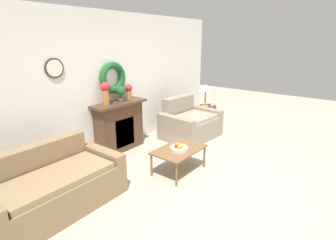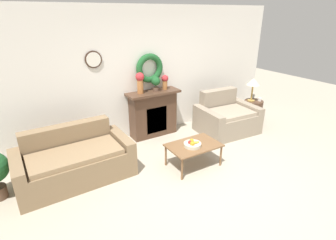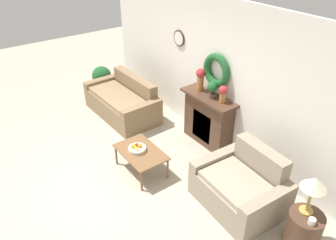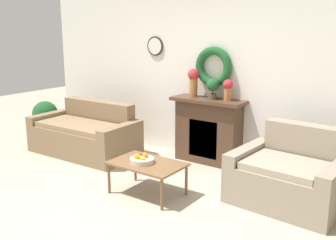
{
  "view_description": "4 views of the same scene",
  "coord_description": "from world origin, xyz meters",
  "views": [
    {
      "loc": [
        -3.25,
        -1.66,
        2.18
      ],
      "look_at": [
        0.28,
        1.14,
        0.79
      ],
      "focal_mm": 28.0,
      "sensor_mm": 36.0,
      "label": 1
    },
    {
      "loc": [
        -2.43,
        -2.49,
        2.55
      ],
      "look_at": [
        -0.07,
        1.39,
        0.67
      ],
      "focal_mm": 28.0,
      "sensor_mm": 36.0,
      "label": 2
    },
    {
      "loc": [
        3.86,
        -1.49,
        3.73
      ],
      "look_at": [
        0.13,
        1.24,
        0.88
      ],
      "focal_mm": 35.0,
      "sensor_mm": 36.0,
      "label": 3
    },
    {
      "loc": [
        2.94,
        -2.88,
        2.07
      ],
      "look_at": [
        -0.12,
        1.41,
        0.8
      ],
      "focal_mm": 42.0,
      "sensor_mm": 36.0,
      "label": 4
    }
  ],
  "objects": [
    {
      "name": "coffee_table",
      "position": [
        0.05,
        0.73,
        0.38
      ],
      "size": [
        0.91,
        0.59,
        0.42
      ],
      "color": "brown",
      "rests_on": "ground_plane"
    },
    {
      "name": "potted_plant_floor_by_couch",
      "position": [
        -2.92,
        1.5,
        0.47
      ],
      "size": [
        0.46,
        0.46,
        0.74
      ],
      "color": "brown",
      "rests_on": "ground_plane"
    },
    {
      "name": "vase_on_mantel_left",
      "position": [
        -0.22,
        2.23,
        1.26
      ],
      "size": [
        0.18,
        0.18,
        0.43
      ],
      "color": "#AD6B38",
      "rests_on": "fireplace"
    },
    {
      "name": "loveseat_right",
      "position": [
        1.57,
        1.53,
        0.32
      ],
      "size": [
        1.31,
        1.05,
        0.9
      ],
      "rotation": [
        0.0,
        0.0,
        -0.07
      ],
      "color": "gray",
      "rests_on": "ground_plane"
    },
    {
      "name": "vase_on_mantel_right",
      "position": [
        0.37,
        2.23,
        1.19
      ],
      "size": [
        0.15,
        0.15,
        0.31
      ],
      "color": "#AD6B38",
      "rests_on": "fireplace"
    },
    {
      "name": "ground_plane",
      "position": [
        0.0,
        0.0,
        0.0
      ],
      "size": [
        16.0,
        16.0,
        0.0
      ],
      "primitive_type": "plane",
      "color": "#ADA38E"
    },
    {
      "name": "couch_left",
      "position": [
        -1.82,
        1.44,
        0.31
      ],
      "size": [
        1.8,
        0.97,
        0.83
      ],
      "rotation": [
        0.0,
        0.0,
        0.03
      ],
      "color": "#846B4C",
      "rests_on": "ground_plane"
    },
    {
      "name": "wall_back",
      "position": [
        0.0,
        2.43,
        1.36
      ],
      "size": [
        6.8,
        0.19,
        2.7
      ],
      "color": "white",
      "rests_on": "ground_plane"
    },
    {
      "name": "fruit_bowl",
      "position": [
        0.0,
        0.69,
        0.46
      ],
      "size": [
        0.3,
        0.3,
        0.12
      ],
      "color": "beige",
      "rests_on": "coffee_table"
    },
    {
      "name": "fireplace",
      "position": [
        0.06,
        2.22,
        0.51
      ],
      "size": [
        1.15,
        0.41,
        1.0
      ],
      "color": "#4C3323",
      "rests_on": "ground_plane"
    },
    {
      "name": "mug",
      "position": [
        2.68,
        1.56,
        0.57
      ],
      "size": [
        0.09,
        0.09,
        0.08
      ],
      "color": "silver",
      "rests_on": "side_table_by_loveseat"
    },
    {
      "name": "table_lamp",
      "position": [
        2.52,
        1.69,
        0.98
      ],
      "size": [
        0.32,
        0.32,
        0.56
      ],
      "color": "#B28E42",
      "rests_on": "side_table_by_loveseat"
    },
    {
      "name": "side_table_by_loveseat",
      "position": [
        2.57,
        1.64,
        0.26
      ],
      "size": [
        0.45,
        0.45,
        0.53
      ],
      "color": "#4C3323",
      "rests_on": "ground_plane"
    },
    {
      "name": "potted_plant_on_mantel",
      "position": [
        0.13,
        2.21,
        1.19
      ],
      "size": [
        0.19,
        0.19,
        0.31
      ],
      "color": "brown",
      "rests_on": "fireplace"
    }
  ]
}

